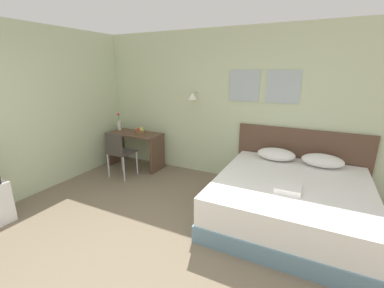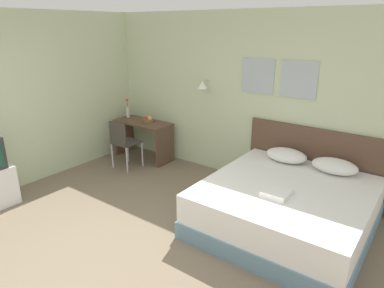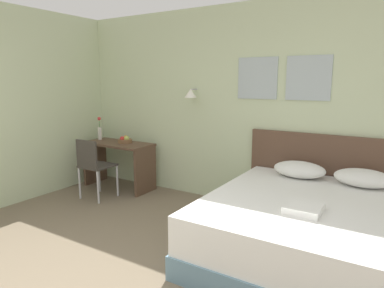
# 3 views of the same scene
# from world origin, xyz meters

# --- Properties ---
(wall_back) EXTENTS (5.74, 0.31, 2.65)m
(wall_back) POSITION_xyz_m (0.01, 3.02, 1.33)
(wall_back) COLOR beige
(wall_back) RESTS_ON ground_plane
(bed) EXTENTS (1.92, 2.01, 0.58)m
(bed) POSITION_xyz_m (1.34, 1.93, 0.29)
(bed) COLOR #66899E
(bed) RESTS_ON ground_plane
(headboard) EXTENTS (2.04, 0.06, 1.05)m
(headboard) POSITION_xyz_m (1.34, 2.96, 0.53)
(headboard) COLOR brown
(headboard) RESTS_ON ground_plane
(pillow_left) EXTENTS (0.58, 0.40, 0.18)m
(pillow_left) POSITION_xyz_m (1.01, 2.68, 0.67)
(pillow_left) COLOR white
(pillow_left) RESTS_ON bed
(pillow_right) EXTENTS (0.58, 0.40, 0.18)m
(pillow_right) POSITION_xyz_m (1.68, 2.68, 0.67)
(pillow_right) COLOR white
(pillow_right) RESTS_ON bed
(folded_towel_near_foot) EXTENTS (0.29, 0.31, 0.06)m
(folded_towel_near_foot) POSITION_xyz_m (1.33, 1.63, 0.61)
(folded_towel_near_foot) COLOR white
(folded_towel_near_foot) RESTS_ON bed
(desk) EXTENTS (1.11, 0.51, 0.72)m
(desk) POSITION_xyz_m (-1.76, 2.63, 0.50)
(desk) COLOR brown
(desk) RESTS_ON ground_plane
(desk_chair) EXTENTS (0.41, 0.41, 0.87)m
(desk_chair) POSITION_xyz_m (-1.68, 2.04, 0.52)
(desk_chair) COLOR #3D3833
(desk_chair) RESTS_ON ground_plane
(fruit_bowl) EXTENTS (0.22, 0.22, 0.11)m
(fruit_bowl) POSITION_xyz_m (-1.66, 2.68, 0.76)
(fruit_bowl) COLOR brown
(fruit_bowl) RESTS_ON desk
(flower_vase) EXTENTS (0.06, 0.06, 0.37)m
(flower_vase) POSITION_xyz_m (-2.22, 2.69, 0.86)
(flower_vase) COLOR silver
(flower_vase) RESTS_ON desk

